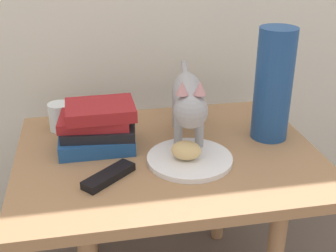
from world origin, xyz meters
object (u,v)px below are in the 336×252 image
(plate, at_px, (190,159))
(candle_jar, at_px, (61,118))
(bread_roll, at_px, (186,150))
(tv_remote, at_px, (109,176))
(book_stack, at_px, (98,127))
(green_vase, at_px, (273,85))
(cat, at_px, (188,99))
(side_table, at_px, (168,172))

(plate, height_order, candle_jar, candle_jar)
(bread_roll, bearing_deg, tv_remote, -168.41)
(book_stack, height_order, green_vase, green_vase)
(bread_roll, height_order, book_stack, book_stack)
(plate, relative_size, tv_remote, 1.53)
(green_vase, xyz_separation_m, candle_jar, (-0.61, 0.17, -0.13))
(bread_roll, relative_size, cat, 0.17)
(green_vase, bearing_deg, bread_roll, -158.07)
(bread_roll, xyz_separation_m, book_stack, (-0.22, 0.14, 0.02))
(cat, distance_m, book_stack, 0.26)
(plate, height_order, tv_remote, tv_remote)
(plate, xyz_separation_m, candle_jar, (-0.34, 0.27, 0.03))
(side_table, distance_m, candle_jar, 0.37)
(cat, xyz_separation_m, tv_remote, (-0.24, -0.17, -0.12))
(cat, relative_size, green_vase, 1.45)
(book_stack, bearing_deg, plate, -29.27)
(book_stack, bearing_deg, tv_remote, -85.09)
(cat, bearing_deg, bread_roll, -104.81)
(bread_roll, bearing_deg, candle_jar, 139.83)
(side_table, bearing_deg, tv_remote, -146.57)
(candle_jar, bearing_deg, side_table, -35.08)
(cat, bearing_deg, candle_jar, 157.03)
(cat, height_order, candle_jar, cat)
(candle_jar, xyz_separation_m, tv_remote, (0.12, -0.32, -0.03))
(book_stack, xyz_separation_m, candle_jar, (-0.11, 0.14, -0.02))
(book_stack, bearing_deg, candle_jar, 127.71)
(bread_roll, height_order, candle_jar, candle_jar)
(candle_jar, distance_m, tv_remote, 0.34)
(bread_roll, distance_m, tv_remote, 0.21)
(green_vase, height_order, candle_jar, green_vase)
(side_table, distance_m, tv_remote, 0.22)
(side_table, xyz_separation_m, bread_roll, (0.03, -0.07, 0.10))
(side_table, height_order, green_vase, green_vase)
(bread_roll, xyz_separation_m, tv_remote, (-0.21, -0.04, -0.03))
(green_vase, relative_size, candle_jar, 3.83)
(bread_roll, relative_size, book_stack, 0.36)
(bread_roll, relative_size, green_vase, 0.25)
(tv_remote, bearing_deg, candle_jar, 70.02)
(book_stack, bearing_deg, bread_roll, -32.11)
(side_table, relative_size, cat, 1.76)
(plate, distance_m, cat, 0.17)
(side_table, xyz_separation_m, book_stack, (-0.19, 0.07, 0.13))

